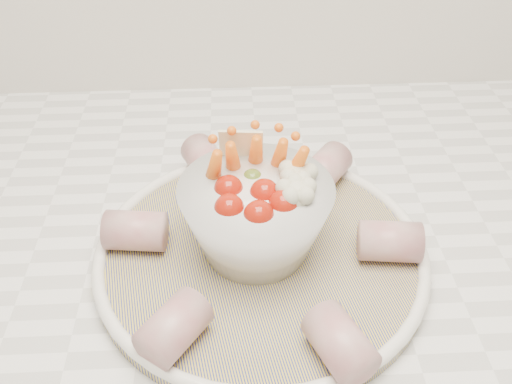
{
  "coord_description": "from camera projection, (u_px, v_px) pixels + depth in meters",
  "views": [
    {
      "loc": [
        0.08,
        1.03,
        1.31
      ],
      "look_at": [
        0.1,
        1.41,
        1.0
      ],
      "focal_mm": 40.0,
      "sensor_mm": 36.0,
      "label": 1
    }
  ],
  "objects": [
    {
      "name": "veggie_bowl",
      "position": [
        257.0,
        214.0,
        0.51
      ],
      "size": [
        0.14,
        0.14,
        0.11
      ],
      "color": "silver",
      "rests_on": "serving_platter"
    },
    {
      "name": "cured_meat_rolls",
      "position": [
        261.0,
        236.0,
        0.52
      ],
      "size": [
        0.29,
        0.31,
        0.04
      ],
      "color": "#A44B52",
      "rests_on": "serving_platter"
    },
    {
      "name": "serving_platter",
      "position": [
        261.0,
        254.0,
        0.54
      ],
      "size": [
        0.36,
        0.36,
        0.02
      ],
      "color": "navy",
      "rests_on": "kitchen_counter"
    }
  ]
}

